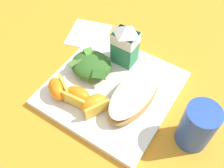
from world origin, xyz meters
name	(u,v)px	position (x,y,z in m)	size (l,w,h in m)	color
ground	(112,90)	(0.00, 0.00, 0.00)	(3.00, 3.00, 0.00)	orange
white_plate	(112,89)	(0.00, 0.00, 0.01)	(0.28, 0.28, 0.02)	white
cheesy_pizza_bread	(134,95)	(0.06, -0.01, 0.03)	(0.09, 0.17, 0.04)	#B77F42
green_salad_pile	(91,65)	(-0.07, 0.01, 0.04)	(0.11, 0.09, 0.04)	#336023
milk_carton	(125,43)	(-0.02, 0.09, 0.08)	(0.06, 0.04, 0.11)	#2D8451
orange_wedge_front	(58,89)	(-0.09, -0.08, 0.04)	(0.07, 0.06, 0.04)	orange
orange_wedge_middle	(78,96)	(-0.04, -0.07, 0.04)	(0.06, 0.04, 0.04)	orange
orange_wedge_rear	(94,104)	(0.00, -0.07, 0.04)	(0.06, 0.07, 0.04)	orange
paper_napkin	(89,34)	(-0.16, 0.13, 0.00)	(0.11, 0.11, 0.00)	white
drinking_blue_cup	(197,127)	(0.21, -0.01, 0.05)	(0.07, 0.07, 0.11)	#284CA3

